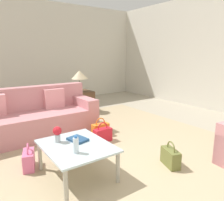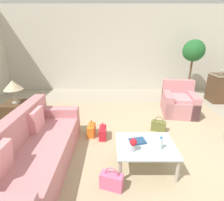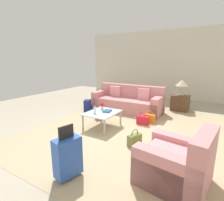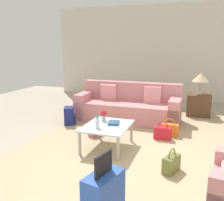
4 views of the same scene
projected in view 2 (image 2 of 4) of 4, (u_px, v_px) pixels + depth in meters
The scene contains 17 objects.
ground_plane at pixel (161, 148), 3.37m from camera, with size 12.00×12.00×0.00m, color #A89E89.
wall_back at pixel (137, 50), 6.65m from camera, with size 10.24×0.12×3.10m, color beige.
area_rug at pixel (129, 142), 3.56m from camera, with size 5.20×4.40×0.01m, color tan.
couch at pixel (31, 154), 2.71m from camera, with size 0.91×2.44×0.89m.
armchair at pixel (179, 103), 4.83m from camera, with size 0.97×1.04×0.88m.
coffee_table at pixel (146, 147), 2.78m from camera, with size 0.93×0.76×0.42m.
water_bottle at pixel (161, 143), 2.63m from camera, with size 0.06×0.06×0.20m.
coffee_table_book at pixel (138, 141), 2.83m from camera, with size 0.25×0.19×0.03m, color navy.
flower_vase at pixel (134, 144), 2.58m from camera, with size 0.11×0.11×0.21m.
side_table at pixel (19, 113), 4.22m from camera, with size 0.58×0.58×0.55m, color #513823.
table_lamp at pixel (13, 85), 3.98m from camera, with size 0.43×0.43×0.54m.
wine_glass_leftmost at pixel (222, 71), 5.48m from camera, with size 0.08×0.08×0.15m.
handbag_red at pixel (103, 132), 3.67m from camera, with size 0.14×0.32×0.36m.
handbag_pink at pixel (112, 181), 2.44m from camera, with size 0.35×0.23×0.36m.
handbag_orange at pixel (92, 130), 3.78m from camera, with size 0.16×0.33×0.36m.
handbag_olive at pixel (159, 126), 3.95m from camera, with size 0.35×0.24×0.36m.
potted_ficus at pixel (193, 56), 5.89m from camera, with size 0.72×0.72×1.94m.
Camera 2 is at (-0.93, -2.85, 2.03)m, focal length 28.00 mm.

